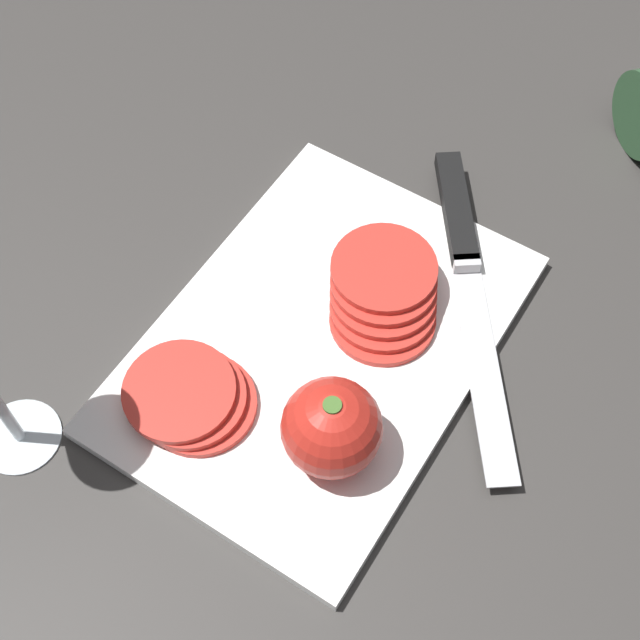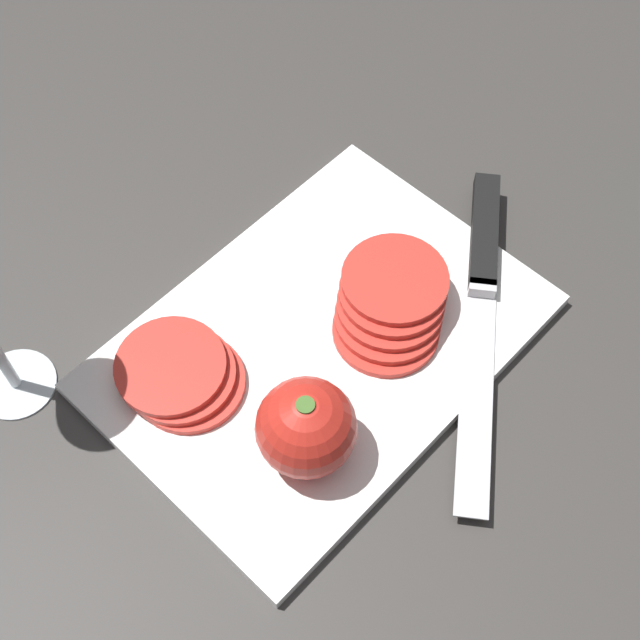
# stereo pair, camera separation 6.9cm
# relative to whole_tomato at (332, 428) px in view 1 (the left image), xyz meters

# --- Properties ---
(ground_plane) EXTENTS (3.00, 3.00, 0.00)m
(ground_plane) POSITION_rel_whole_tomato_xyz_m (0.05, 0.02, -0.05)
(ground_plane) COLOR #383533
(cutting_board) EXTENTS (0.35, 0.25, 0.01)m
(cutting_board) POSITION_rel_whole_tomato_xyz_m (0.08, 0.06, -0.04)
(cutting_board) COLOR white
(cutting_board) RESTS_ON ground_plane
(whole_tomato) EXTENTS (0.07, 0.07, 0.08)m
(whole_tomato) POSITION_rel_whole_tomato_xyz_m (0.00, 0.00, 0.00)
(whole_tomato) COLOR red
(whole_tomato) RESTS_ON cutting_board
(knife) EXTENTS (0.27, 0.20, 0.01)m
(knife) POSITION_rel_whole_tomato_xyz_m (0.22, 0.01, -0.03)
(knife) COLOR silver
(knife) RESTS_ON cutting_board
(tomato_slice_stack_near) EXTENTS (0.11, 0.10, 0.03)m
(tomato_slice_stack_near) POSITION_rel_whole_tomato_xyz_m (0.13, 0.03, -0.02)
(tomato_slice_stack_near) COLOR red
(tomato_slice_stack_near) RESTS_ON cutting_board
(tomato_slice_stack_far) EXTENTS (0.09, 0.10, 0.02)m
(tomato_slice_stack_far) POSITION_rel_whole_tomato_xyz_m (-0.03, 0.11, -0.03)
(tomato_slice_stack_far) COLOR red
(tomato_slice_stack_far) RESTS_ON cutting_board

